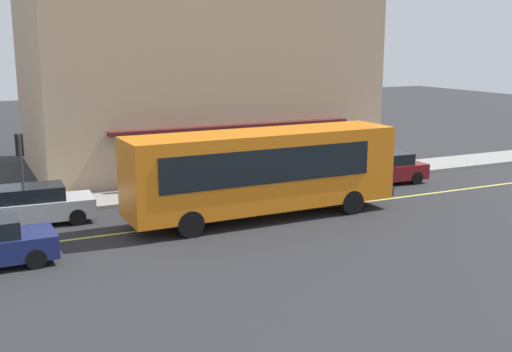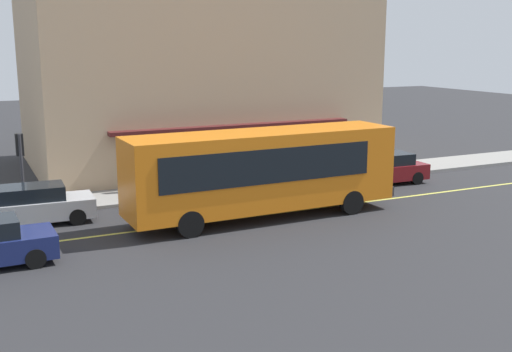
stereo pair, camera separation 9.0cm
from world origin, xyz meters
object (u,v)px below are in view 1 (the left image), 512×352
pedestrian_by_curb (298,163)px  car_silver (35,205)px  pedestrian_mid_block (355,155)px  car_maroon (384,169)px  pedestrian_waiting (130,169)px  traffic_light (20,154)px  bus (264,169)px

pedestrian_by_curb → car_silver: bearing=-173.0°
pedestrian_mid_block → pedestrian_by_curb: pedestrian_by_curb is taller
pedestrian_by_curb → pedestrian_mid_block: bearing=10.9°
car_silver → car_maroon: same height
pedestrian_waiting → car_silver: bearing=-145.6°
car_silver → pedestrian_by_curb: bearing=7.0°
pedestrian_mid_block → car_maroon: bearing=-84.6°
traffic_light → pedestrian_mid_block: 16.72m
car_silver → pedestrian_waiting: pedestrian_waiting is taller
traffic_light → pedestrian_mid_block: (16.64, 0.72, -1.43)m
traffic_light → car_silver: (0.28, -1.56, -1.79)m
traffic_light → pedestrian_mid_block: traffic_light is taller
bus → pedestrian_waiting: bus is taller
car_silver → pedestrian_mid_block: pedestrian_mid_block is taller
pedestrian_by_curb → bus: bearing=-132.2°
traffic_light → pedestrian_waiting: size_ratio=1.77×
pedestrian_waiting → pedestrian_by_curb: 8.11m
pedestrian_waiting → bus: bearing=-58.1°
car_silver → pedestrian_mid_block: 16.52m
car_silver → pedestrian_waiting: (4.54, 3.11, 0.50)m
car_maroon → pedestrian_mid_block: size_ratio=2.74×
bus → car_maroon: bus is taller
bus → car_maroon: (8.21, 3.08, -1.24)m
pedestrian_mid_block → pedestrian_by_curb: size_ratio=0.97×
bus → pedestrian_waiting: (-3.82, 6.14, -0.74)m
bus → pedestrian_mid_block: 9.64m
pedestrian_waiting → pedestrian_by_curb: pedestrian_waiting is taller
car_maroon → car_silver: bearing=-179.8°
pedestrian_waiting → pedestrian_mid_block: pedestrian_waiting is taller
bus → car_silver: bus is taller
car_silver → pedestrian_by_curb: size_ratio=2.67×
car_silver → pedestrian_mid_block: size_ratio=2.75×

